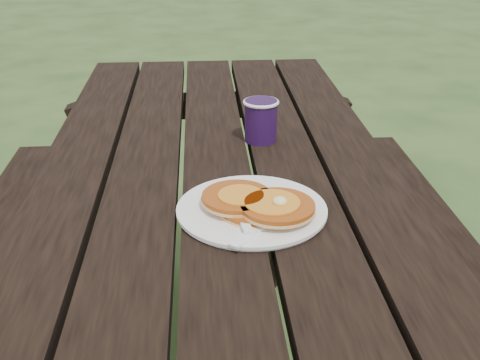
{
  "coord_description": "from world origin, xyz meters",
  "views": [
    {
      "loc": [
        -0.03,
        -1.14,
        1.27
      ],
      "look_at": [
        0.04,
        -0.16,
        0.8
      ],
      "focal_mm": 45.0,
      "sensor_mm": 36.0,
      "label": 1
    }
  ],
  "objects": [
    {
      "name": "knife",
      "position": [
        0.07,
        -0.26,
        0.76
      ],
      "size": [
        0.13,
        0.15,
        0.0
      ],
      "primitive_type": "cube",
      "rotation": [
        0.0,
        0.0,
        -0.67
      ],
      "color": "white",
      "rests_on": "plate"
    },
    {
      "name": "coffee_cup",
      "position": [
        0.11,
        0.15,
        0.81
      ],
      "size": [
        0.08,
        0.08,
        0.1
      ],
      "rotation": [
        0.0,
        0.0,
        -0.2
      ],
      "color": "#230C35",
      "rests_on": "picnic_table"
    },
    {
      "name": "fork",
      "position": [
        0.03,
        -0.24,
        0.77
      ],
      "size": [
        0.05,
        0.16,
        0.01
      ],
      "primitive_type": null,
      "rotation": [
        0.0,
        0.0,
        0.15
      ],
      "color": "white",
      "rests_on": "plate"
    },
    {
      "name": "pancake_stack",
      "position": [
        0.07,
        -0.21,
        0.77
      ],
      "size": [
        0.2,
        0.17,
        0.04
      ],
      "rotation": [
        0.0,
        0.0,
        -0.26
      ],
      "color": "#AC4E13",
      "rests_on": "plate"
    },
    {
      "name": "plate",
      "position": [
        0.06,
        -0.19,
        0.76
      ],
      "size": [
        0.27,
        0.27,
        0.01
      ],
      "primitive_type": "cylinder",
      "rotation": [
        0.0,
        0.0,
        -0.03
      ],
      "color": "white",
      "rests_on": "picnic_table"
    },
    {
      "name": "picnic_table",
      "position": [
        0.0,
        0.0,
        0.37
      ],
      "size": [
        1.36,
        1.8,
        0.75
      ],
      "color": "black",
      "rests_on": "ground"
    }
  ]
}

